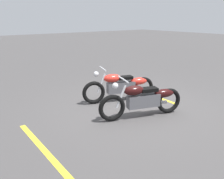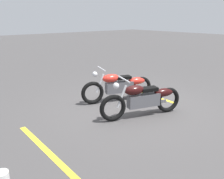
# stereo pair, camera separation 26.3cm
# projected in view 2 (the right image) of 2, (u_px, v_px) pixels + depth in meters

# --- Properties ---
(ground_plane) EXTENTS (60.00, 60.00, 0.00)m
(ground_plane) POSITION_uv_depth(u_px,v_px,m) (134.00, 106.00, 6.70)
(ground_plane) COLOR #474444
(motorcycle_bright_foreground) EXTENTS (2.14, 0.88, 1.04)m
(motorcycle_bright_foreground) POSITION_uv_depth(u_px,v_px,m) (119.00, 86.00, 7.01)
(motorcycle_bright_foreground) COLOR black
(motorcycle_bright_foreground) RESTS_ON ground
(motorcycle_dark_foreground) EXTENTS (2.15, 0.87, 1.04)m
(motorcycle_dark_foreground) POSITION_uv_depth(u_px,v_px,m) (144.00, 99.00, 5.90)
(motorcycle_dark_foreground) COLOR black
(motorcycle_dark_foreground) RESTS_ON ground
(parking_stripe_near) EXTENTS (0.15, 3.20, 0.01)m
(parking_stripe_near) POSITION_uv_depth(u_px,v_px,m) (136.00, 90.00, 8.11)
(parking_stripe_near) COLOR yellow
(parking_stripe_near) RESTS_ON ground
(parking_stripe_mid) EXTENTS (0.15, 3.20, 0.01)m
(parking_stripe_mid) POSITION_uv_depth(u_px,v_px,m) (54.00, 158.00, 4.22)
(parking_stripe_mid) COLOR yellow
(parking_stripe_mid) RESTS_ON ground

